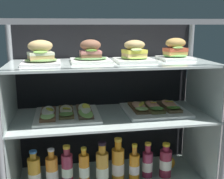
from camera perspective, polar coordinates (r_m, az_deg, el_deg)
case_frame at (r=1.66m, az=-0.86°, el=-1.04°), size 1.11×0.48×0.92m
riser_lower_tier at (r=1.62m, az=0.00°, el=-11.85°), size 1.05×0.42×0.37m
shelf_lower_glass at (r=1.55m, az=0.00°, el=-5.39°), size 1.07×0.44×0.01m
riser_upper_tier at (r=1.51m, az=0.00°, el=-0.20°), size 1.05×0.42×0.28m
shelf_upper_glass at (r=1.49m, az=0.00°, el=5.21°), size 1.07×0.44×0.01m
plated_roll_sandwich_near_left_corner at (r=1.45m, az=-14.04°, el=6.62°), size 0.19×0.19×0.12m
plated_roll_sandwich_left_of_center at (r=1.50m, az=-4.29°, el=6.95°), size 0.21×0.21×0.12m
plated_roll_sandwich_mid_right at (r=1.50m, az=4.52°, el=7.05°), size 0.20×0.20×0.11m
plated_roll_sandwich_near_right_corner at (r=1.64m, az=12.53°, el=7.46°), size 0.17×0.17×0.12m
open_sandwich_tray_far_left at (r=1.54m, az=-8.98°, el=-4.72°), size 0.34×0.31×0.06m
open_sandwich_tray_mid_right at (r=1.63m, az=8.57°, el=-3.74°), size 0.34×0.31×0.06m
juice_bottle_front_right_end at (r=1.64m, az=-15.24°, el=-15.94°), size 0.07×0.07×0.22m
juice_bottle_front_second at (r=1.65m, az=-11.88°, el=-15.76°), size 0.07×0.07×0.22m
juice_bottle_tucked_behind at (r=1.64m, az=-8.92°, el=-15.37°), size 0.06×0.06×0.23m
juice_bottle_back_right at (r=1.62m, az=-5.57°, el=-15.63°), size 0.06×0.06×0.22m
juice_bottle_back_center at (r=1.63m, az=-1.95°, el=-15.31°), size 0.07×0.07×0.25m
juice_bottle_near_post at (r=1.66m, az=1.20°, el=-14.67°), size 0.07×0.07×0.25m
juice_bottle_back_left at (r=1.68m, az=4.46°, el=-15.06°), size 0.06×0.06×0.22m
juice_bottle_front_fourth at (r=1.72m, az=7.06°, el=-14.42°), size 0.06×0.06×0.21m
juice_bottle_front_middle at (r=1.73m, az=10.64°, el=-14.13°), size 0.07×0.07×0.20m
orange_fruit_beside_bottles at (r=1.84m, az=11.21°, el=-14.10°), size 0.08×0.08×0.08m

